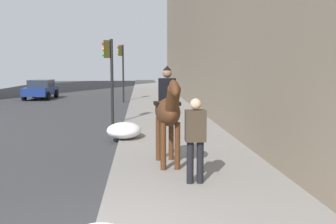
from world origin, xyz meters
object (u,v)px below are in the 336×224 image
car_near_lane (41,89)px  pedestrian_greeting (195,135)px  traffic_light_far_curb (122,64)px  traffic_light_near_curb (109,68)px  mounted_horse_near (168,110)px

car_near_lane → pedestrian_greeting: bearing=23.2°
car_near_lane → traffic_light_far_curb: (-3.08, -6.19, 1.85)m
traffic_light_near_curb → pedestrian_greeting: bearing=-164.2°
mounted_horse_near → pedestrian_greeting: (-1.39, -0.44, -0.33)m
mounted_horse_near → traffic_light_near_curb: (6.71, 1.86, 0.95)m
mounted_horse_near → traffic_light_far_curb: size_ratio=0.60×
pedestrian_greeting → car_near_lane: size_ratio=0.44×
mounted_horse_near → pedestrian_greeting: 1.50m
pedestrian_greeting → car_near_lane: (21.48, 8.48, -0.34)m
mounted_horse_near → traffic_light_near_curb: bearing=-168.8°
car_near_lane → mounted_horse_near: bearing=23.5°
car_near_lane → traffic_light_far_curb: 7.16m
pedestrian_greeting → traffic_light_far_curb: 18.61m
mounted_horse_near → pedestrian_greeting: mounted_horse_near is taller
mounted_horse_near → car_near_lane: 21.65m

